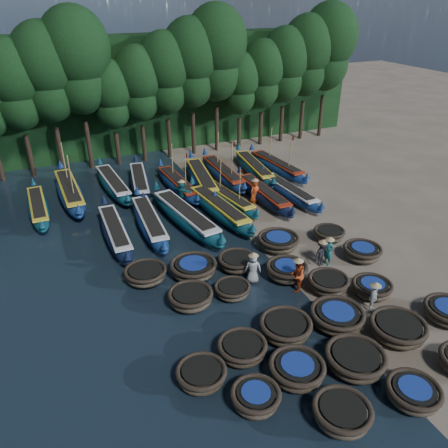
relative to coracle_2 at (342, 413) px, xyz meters
name	(u,v)px	position (x,y,z in m)	size (l,w,h in m)	color
ground	(283,272)	(2.89, 8.77, -0.45)	(120.00, 120.00, 0.00)	gray
foliage_wall	(154,93)	(2.89, 32.27, 4.55)	(40.00, 3.00, 10.00)	black
coracle_2	(342,413)	(0.00, 0.00, 0.00)	(2.11, 2.11, 0.78)	brown
coracle_3	(413,393)	(2.93, -0.34, -0.03)	(2.02, 2.02, 0.73)	brown
coracle_5	(256,398)	(-2.42, 1.81, -0.02)	(2.18, 2.18, 0.74)	brown
coracle_6	(297,370)	(-0.37, 2.29, 0.02)	(2.52, 2.52, 0.80)	brown
coracle_7	(355,360)	(2.01, 1.79, 0.03)	(2.45, 2.45, 0.85)	brown
coracle_8	(398,329)	(4.86, 2.49, 0.02)	(2.71, 2.71, 0.82)	brown
coracle_10	(201,375)	(-3.80, 3.62, -0.05)	(2.19, 2.19, 0.70)	brown
coracle_11	(242,349)	(-1.79, 4.19, -0.02)	(2.36, 2.36, 0.75)	brown
coracle_12	(285,327)	(0.46, 4.52, 0.03)	(2.52, 2.52, 0.83)	brown
coracle_13	(337,317)	(2.94, 4.20, 0.02)	(3.05, 3.05, 0.81)	brown
coracle_14	(372,288)	(5.89, 5.32, -0.04)	(1.99, 1.99, 0.71)	brown
coracle_15	(191,297)	(-2.56, 8.19, 0.00)	(2.40, 2.40, 0.78)	brown
coracle_16	(232,290)	(-0.44, 8.04, -0.08)	(2.18, 2.18, 0.64)	brown
coracle_17	(287,270)	(2.79, 8.26, 0.03)	(2.68, 2.68, 0.83)	brown
coracle_18	(328,283)	(4.12, 6.47, 0.00)	(2.08, 2.08, 0.79)	brown
coracle_19	(362,252)	(7.62, 8.15, 0.00)	(2.29, 2.29, 0.78)	brown
coracle_20	(146,274)	(-4.00, 11.01, -0.03)	(2.59, 2.59, 0.73)	brown
coracle_21	(193,268)	(-1.58, 10.44, 0.02)	(2.50, 2.50, 0.81)	brown
coracle_22	(237,262)	(0.78, 10.09, 0.00)	(2.49, 2.49, 0.78)	brown
coracle_23	(278,241)	(3.90, 11.03, 0.01)	(2.54, 2.54, 0.80)	brown
coracle_24	(329,234)	(7.20, 10.65, -0.04)	(1.90, 1.90, 0.71)	brown
long_boat_2	(115,232)	(-4.55, 15.95, 0.08)	(1.53, 7.89, 1.39)	#0E1334
long_boat_3	(149,222)	(-2.34, 16.26, 0.10)	(1.86, 8.19, 1.44)	navy
long_boat_4	(185,216)	(-0.07, 15.92, 0.17)	(2.91, 9.12, 1.62)	#0D3A4F
long_boat_5	(219,209)	(2.37, 16.18, 0.12)	(2.34, 8.48, 1.50)	#0D3A4F
long_boat_6	(227,198)	(3.62, 17.58, 0.04)	(2.35, 7.22, 3.10)	#0D3A4F
long_boat_7	(263,194)	(6.21, 17.09, 0.09)	(1.49, 8.06, 1.42)	#0E1334
long_boat_8	(289,192)	(8.14, 16.77, 0.06)	(1.84, 7.59, 1.34)	navy
long_boat_9	(38,207)	(-8.58, 21.38, 0.06)	(1.44, 7.54, 1.33)	#0D3A4F
long_boat_10	(70,192)	(-6.36, 22.96, 0.17)	(1.83, 9.15, 3.89)	navy
long_boat_11	(113,184)	(-3.21, 23.26, 0.11)	(1.96, 8.32, 1.47)	#0D3A4F
long_boat_12	(140,181)	(-1.27, 22.96, 0.09)	(2.71, 7.89, 1.41)	#0E1334
long_boat_13	(178,184)	(1.21, 21.30, 0.08)	(1.77, 7.87, 3.35)	navy
long_boat_14	(202,179)	(3.19, 21.40, 0.14)	(2.88, 8.73, 1.55)	navy
long_boat_15	(223,173)	(5.16, 21.89, 0.11)	(1.58, 8.37, 3.55)	navy
long_boat_16	(254,168)	(7.94, 21.86, 0.11)	(2.42, 8.33, 1.48)	#0D3A4F
long_boat_17	(277,166)	(9.87, 21.53, 0.10)	(2.13, 8.15, 3.47)	navy
fisherman_0	(253,267)	(1.02, 8.67, 0.45)	(0.97, 0.84, 1.88)	silver
fisherman_1	(329,250)	(5.50, 8.45, 0.48)	(0.52, 0.67, 1.84)	#1B6F74
fisherman_2	(297,274)	(2.68, 7.15, 0.50)	(1.10, 1.11, 2.01)	#C24319
fisherman_3	(322,253)	(5.15, 8.53, 0.36)	(1.09, 0.78, 1.72)	black
fisherman_4	(374,296)	(5.07, 4.35, 0.38)	(0.92, 0.84, 1.71)	silver
fisherman_5	(182,192)	(0.80, 19.10, 0.44)	(1.29, 1.60, 1.90)	#1B6F74
fisherman_6	(255,190)	(5.53, 17.16, 0.48)	(1.01, 0.86, 1.95)	#C24319
tree_2	(14,83)	(-8.51, 28.77, 6.87)	(4.51, 4.51, 10.63)	black
tree_3	(46,71)	(-6.21, 28.77, 7.55)	(4.92, 4.92, 11.60)	black
tree_4	(76,60)	(-3.91, 28.77, 8.22)	(5.34, 5.34, 12.58)	black
tree_5	(111,94)	(-1.61, 28.77, 5.52)	(3.68, 3.68, 8.68)	black
tree_6	(138,83)	(0.69, 28.77, 6.20)	(4.09, 4.09, 9.65)	black
tree_7	(165,72)	(2.99, 28.77, 6.87)	(4.51, 4.51, 10.63)	black
tree_8	(191,62)	(5.29, 28.77, 7.55)	(4.92, 4.92, 11.60)	black
tree_9	(216,52)	(7.59, 28.77, 8.22)	(5.34, 5.34, 12.58)	black
tree_10	(240,83)	(9.89, 28.77, 5.52)	(3.68, 3.68, 8.68)	black
tree_11	(263,73)	(12.19, 28.77, 6.20)	(4.09, 4.09, 9.65)	black
tree_12	(285,64)	(14.49, 28.77, 6.87)	(4.51, 4.51, 10.63)	black
tree_13	(307,55)	(16.79, 28.77, 7.55)	(4.92, 4.92, 11.60)	black
tree_14	(328,46)	(19.09, 28.77, 8.22)	(5.34, 5.34, 12.58)	black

